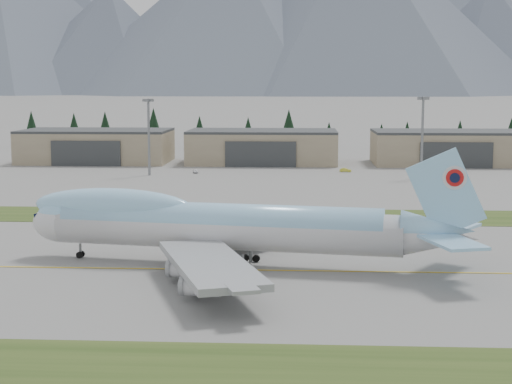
# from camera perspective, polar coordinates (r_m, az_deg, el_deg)

# --- Properties ---
(ground) EXTENTS (7000.00, 7000.00, 0.00)m
(ground) POSITION_cam_1_polar(r_m,az_deg,el_deg) (108.24, 4.67, -5.76)
(ground) COLOR gray
(ground) RESTS_ON ground
(grass_strip_near) EXTENTS (400.00, 14.00, 0.08)m
(grass_strip_near) POSITION_cam_1_polar(r_m,az_deg,el_deg) (71.86, 5.45, -12.86)
(grass_strip_near) COLOR #2E4518
(grass_strip_near) RESTS_ON ground
(grass_strip_far) EXTENTS (400.00, 18.00, 0.08)m
(grass_strip_far) POSITION_cam_1_polar(r_m,az_deg,el_deg) (152.34, 4.25, -1.80)
(grass_strip_far) COLOR #2E4518
(grass_strip_far) RESTS_ON ground
(taxiway_line_main) EXTENTS (400.00, 0.40, 0.02)m
(taxiway_line_main) POSITION_cam_1_polar(r_m,az_deg,el_deg) (108.24, 4.67, -5.76)
(taxiway_line_main) COLOR yellow
(taxiway_line_main) RESTS_ON ground
(boeing_747_freighter) EXTENTS (65.79, 55.87, 17.25)m
(boeing_747_freighter) POSITION_cam_1_polar(r_m,az_deg,el_deg) (110.64, -2.58, -2.43)
(boeing_747_freighter) COLOR silver
(boeing_747_freighter) RESTS_ON ground
(hangar_left) EXTENTS (48.00, 26.60, 10.80)m
(hangar_left) POSITION_cam_1_polar(r_m,az_deg,el_deg) (264.52, -11.52, 3.31)
(hangar_left) COLOR gray
(hangar_left) RESTS_ON ground
(hangar_center) EXTENTS (48.00, 26.60, 10.80)m
(hangar_center) POSITION_cam_1_polar(r_m,az_deg,el_deg) (256.16, 0.48, 3.32)
(hangar_center) COLOR gray
(hangar_center) RESTS_ON ground
(hangar_right) EXTENTS (48.00, 26.60, 10.80)m
(hangar_right) POSITION_cam_1_polar(r_m,az_deg,el_deg) (260.32, 13.81, 3.17)
(hangar_right) COLOR gray
(hangar_right) RESTS_ON ground
(floodlight_masts) EXTENTS (149.16, 6.88, 22.15)m
(floodlight_masts) POSITION_cam_1_polar(r_m,az_deg,el_deg) (221.37, 14.68, 4.89)
(floodlight_masts) COLOR slate
(floodlight_masts) RESTS_ON ground
(service_vehicle_a) EXTENTS (2.11, 3.46, 1.10)m
(service_vehicle_a) POSITION_cam_1_polar(r_m,az_deg,el_deg) (227.63, -4.42, 1.38)
(service_vehicle_a) COLOR white
(service_vehicle_a) RESTS_ON ground
(service_vehicle_b) EXTENTS (3.54, 1.50, 1.14)m
(service_vehicle_b) POSITION_cam_1_polar(r_m,az_deg,el_deg) (231.57, 6.52, 1.46)
(service_vehicle_b) COLOR gold
(service_vehicle_b) RESTS_ON ground
(conifer_belt) EXTENTS (269.28, 14.34, 16.88)m
(conifer_belt) POSITION_cam_1_polar(r_m,az_deg,el_deg) (317.56, 2.17, 4.47)
(conifer_belt) COLOR black
(conifer_belt) RESTS_ON ground
(mountain_ridge_front) EXTENTS (4330.96, 1297.86, 525.75)m
(mountain_ridge_front) POSITION_cam_1_polar(r_m,az_deg,el_deg) (2301.25, 1.71, 13.02)
(mountain_ridge_front) COLOR #464C5E
(mountain_ridge_front) RESTS_ON ground
(mountain_ridge_rear) EXTENTS (4529.26, 1068.94, 534.47)m
(mountain_ridge_rear) POSITION_cam_1_polar(r_m,az_deg,el_deg) (3016.52, 5.35, 12.26)
(mountain_ridge_rear) COLOR #464C5E
(mountain_ridge_rear) RESTS_ON ground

